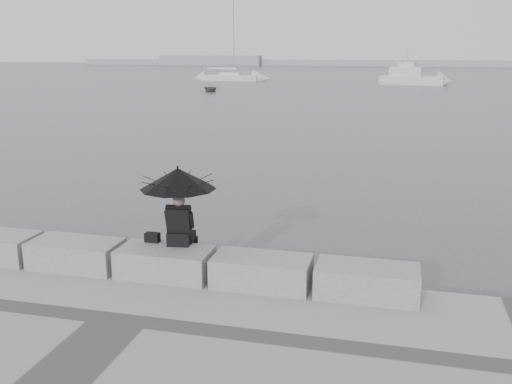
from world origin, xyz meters
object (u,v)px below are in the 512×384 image
(motor_cruiser, at_px, (413,78))
(seated_person, at_px, (178,187))
(sailboat_left, at_px, (231,77))
(dinghy, at_px, (210,89))

(motor_cruiser, bearing_deg, seated_person, -81.85)
(seated_person, distance_m, sailboat_left, 74.29)
(sailboat_left, xyz_separation_m, dinghy, (4.00, -21.22, -0.25))
(seated_person, height_order, sailboat_left, sailboat_left)
(sailboat_left, height_order, dinghy, sailboat_left)
(dinghy, bearing_deg, sailboat_left, 81.64)
(seated_person, bearing_deg, dinghy, 98.95)
(sailboat_left, xyz_separation_m, motor_cruiser, (25.29, -3.92, 0.38))
(sailboat_left, relative_size, motor_cruiser, 1.53)
(motor_cruiser, bearing_deg, sailboat_left, -176.36)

